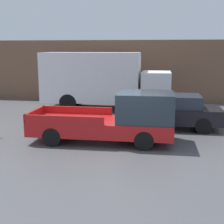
{
  "coord_description": "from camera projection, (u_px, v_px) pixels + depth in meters",
  "views": [
    {
      "loc": [
        0.96,
        -11.57,
        3.65
      ],
      "look_at": [
        -0.97,
        1.39,
        1.01
      ],
      "focal_mm": 50.0,
      "sensor_mm": 36.0,
      "label": 1
    }
  ],
  "objects": [
    {
      "name": "ground_plane",
      "position": [
        131.0,
        145.0,
        12.08
      ],
      "size": [
        60.0,
        60.0,
        0.0
      ],
      "primitive_type": "plane",
      "color": "#4C4C4F"
    },
    {
      "name": "building_wall",
      "position": [
        145.0,
        71.0,
        21.76
      ],
      "size": [
        28.0,
        0.15,
        4.29
      ],
      "color": "brown",
      "rests_on": "ground"
    },
    {
      "name": "pickup_truck",
      "position": [
        117.0,
        119.0,
        12.36
      ],
      "size": [
        5.67,
        2.07,
        2.02
      ],
      "color": "red",
      "rests_on": "ground"
    },
    {
      "name": "car",
      "position": [
        169.0,
        111.0,
        14.65
      ],
      "size": [
        4.76,
        1.99,
        1.57
      ],
      "color": "black",
      "rests_on": "ground"
    },
    {
      "name": "delivery_truck",
      "position": [
        101.0,
        79.0,
        19.2
      ],
      "size": [
        7.77,
        2.58,
        3.47
      ],
      "color": "white",
      "rests_on": "ground"
    }
  ]
}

